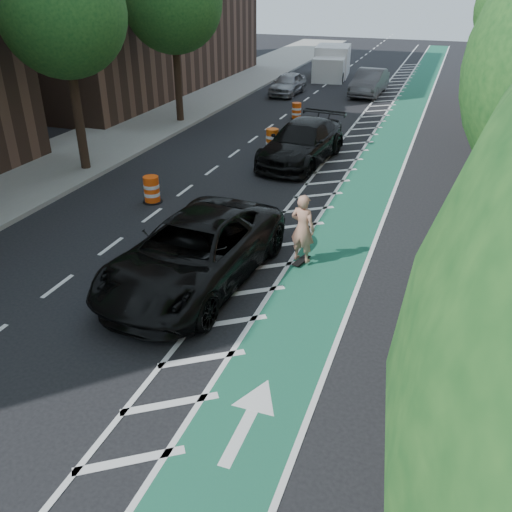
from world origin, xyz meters
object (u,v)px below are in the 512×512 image
at_px(skateboarder, 303,228).
at_px(barrel_a, 152,190).
at_px(suv_near, 194,252).
at_px(suv_far, 302,142).

bearing_deg(skateboarder, barrel_a, -8.97).
bearing_deg(barrel_a, skateboarder, -22.58).
distance_m(suv_near, suv_far, 10.54).
bearing_deg(barrel_a, suv_near, -49.56).
distance_m(suv_near, barrel_a, 5.81).
bearing_deg(suv_near, skateboarder, 43.81).
bearing_deg(suv_near, suv_far, 95.11).
distance_m(suv_far, barrel_a, 7.13).
height_order(suv_near, barrel_a, suv_near).
bearing_deg(skateboarder, suv_near, 53.03).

